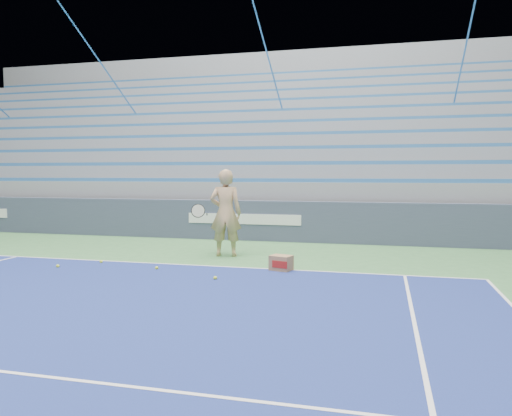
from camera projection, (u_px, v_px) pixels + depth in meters
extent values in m
cube|color=white|center=(191.00, 265.00, 10.01)|extent=(10.97, 0.05, 0.00)
cube|color=#3B435B|center=(245.00, 220.00, 13.84)|extent=(30.00, 0.30, 1.10)
cube|color=white|center=(243.00, 219.00, 13.68)|extent=(3.20, 0.02, 0.28)
cube|color=gray|center=(279.00, 209.00, 18.23)|extent=(30.00, 8.50, 1.10)
cube|color=gray|center=(279.00, 187.00, 18.18)|extent=(30.00, 8.50, 0.50)
cube|color=#2C649F|center=(251.00, 180.00, 14.41)|extent=(29.60, 0.42, 0.11)
cube|color=gray|center=(281.00, 173.00, 18.55)|extent=(30.00, 7.65, 0.50)
cube|color=#2C649F|center=(258.00, 163.00, 15.20)|extent=(29.60, 0.42, 0.11)
cube|color=gray|center=(283.00, 160.00, 18.93)|extent=(30.00, 6.80, 0.50)
cube|color=#2C649F|center=(265.00, 148.00, 15.98)|extent=(29.60, 0.42, 0.11)
cube|color=gray|center=(285.00, 147.00, 19.30)|extent=(30.00, 5.95, 0.50)
cube|color=#2C649F|center=(271.00, 135.00, 16.77)|extent=(29.60, 0.42, 0.11)
cube|color=gray|center=(288.00, 135.00, 19.68)|extent=(30.00, 5.10, 0.50)
cube|color=#2C649F|center=(276.00, 122.00, 17.56)|extent=(29.60, 0.42, 0.11)
cube|color=gray|center=(290.00, 124.00, 20.06)|extent=(30.00, 4.25, 0.50)
cube|color=#2C649F|center=(281.00, 111.00, 18.34)|extent=(29.60, 0.42, 0.11)
cube|color=gray|center=(292.00, 112.00, 20.43)|extent=(30.00, 3.40, 0.50)
cube|color=#2C649F|center=(285.00, 100.00, 19.13)|extent=(29.60, 0.42, 0.11)
cube|color=gray|center=(293.00, 101.00, 20.81)|extent=(30.00, 2.55, 0.50)
cube|color=#2C649F|center=(290.00, 91.00, 19.92)|extent=(29.60, 0.42, 0.11)
cube|color=gray|center=(295.00, 91.00, 21.18)|extent=(30.00, 1.70, 0.50)
cube|color=#2C649F|center=(293.00, 82.00, 20.70)|extent=(29.60, 0.42, 0.11)
cube|color=gray|center=(297.00, 81.00, 21.56)|extent=(30.00, 0.85, 0.50)
cube|color=#2C649F|center=(297.00, 73.00, 21.49)|extent=(29.60, 0.42, 0.11)
cube|color=gray|center=(299.00, 133.00, 22.41)|extent=(31.00, 0.40, 7.30)
cylinder|color=#367BBE|center=(128.00, 103.00, 19.44)|extent=(0.05, 8.53, 5.04)
cylinder|color=#367BBE|center=(279.00, 97.00, 17.95)|extent=(0.05, 8.53, 5.04)
cylinder|color=#367BBE|center=(457.00, 90.00, 16.46)|extent=(0.05, 8.53, 5.04)
imported|color=tan|center=(226.00, 213.00, 11.11)|extent=(0.77, 0.57, 1.94)
cylinder|color=black|center=(207.00, 214.00, 10.95)|extent=(0.12, 0.27, 0.08)
cylinder|color=beige|center=(198.00, 211.00, 10.70)|extent=(0.29, 0.16, 0.28)
torus|color=black|center=(198.00, 211.00, 10.70)|extent=(0.31, 0.18, 0.30)
cube|color=#9B724B|center=(281.00, 263.00, 9.48)|extent=(0.46, 0.39, 0.30)
cube|color=#B21E19|center=(280.00, 265.00, 9.33)|extent=(0.31, 0.10, 0.13)
sphere|color=#D5EC30|center=(58.00, 266.00, 9.78)|extent=(0.07, 0.07, 0.07)
sphere|color=#D5EC30|center=(279.00, 269.00, 9.47)|extent=(0.07, 0.07, 0.07)
sphere|color=#D5EC30|center=(215.00, 278.00, 8.67)|extent=(0.07, 0.07, 0.07)
sphere|color=#D5EC30|center=(101.00, 262.00, 10.27)|extent=(0.07, 0.07, 0.07)
sphere|color=#D5EC30|center=(157.00, 268.00, 9.59)|extent=(0.07, 0.07, 0.07)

